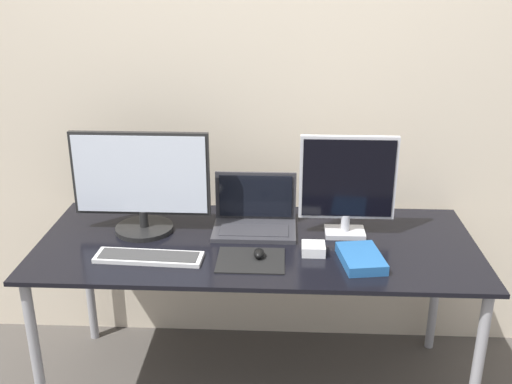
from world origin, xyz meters
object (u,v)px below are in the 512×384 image
Objects in this scene: book at (361,258)px; power_brick at (313,249)px; monitor_right at (348,183)px; keyboard at (149,257)px; monitor_left at (141,183)px; mouse at (259,253)px; laptop at (255,216)px.

power_brick reaches higher than book.
monitor_right reaches higher than keyboard.
keyboard is (0.07, -0.26, -0.20)m from monitor_left.
power_brick is at bearing 158.41° from book.
power_brick is (0.21, 0.05, -0.00)m from mouse.
mouse is 0.22m from power_brick.
mouse is at bearing -25.18° from monitor_left.
keyboard is (-0.39, -0.30, -0.05)m from laptop.
laptop reaches higher than mouse.
book is at bearing -81.30° from monitor_right.
book is (0.41, -0.29, -0.04)m from laptop.
laptop reaches higher than keyboard.
monitor_left is 8.58× the size of mouse.
laptop is at bearing 136.93° from power_brick.
laptop is (0.46, 0.04, -0.15)m from monitor_left.
mouse is at bearing -166.05° from power_brick.
power_brick is (0.24, -0.22, -0.04)m from laptop.
monitor_left reaches higher than laptop.
keyboard is 1.72× the size of book.
mouse and book have the same top height.
keyboard is (-0.77, -0.26, -0.22)m from monitor_right.
mouse is 0.73× the size of power_brick.
power_brick is (-0.18, 0.07, 0.00)m from book.
laptop is 3.83× the size of power_brick.
monitor_left is 1.36× the size of keyboard.
monitor_left is 0.93m from book.
book is at bearing 0.63° from keyboard.
laptop is 1.43× the size of book.
book is (0.81, 0.01, 0.01)m from keyboard.
laptop is 5.25× the size of mouse.
laptop is at bearing 144.77° from book.
power_brick is at bearing -43.07° from laptop.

